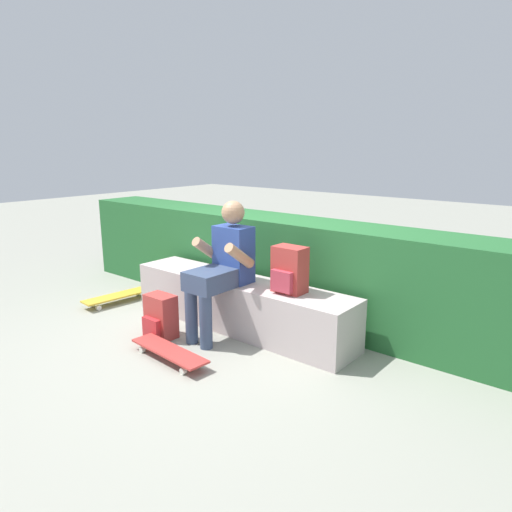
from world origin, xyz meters
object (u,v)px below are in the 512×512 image
(person_skater, at_px, (223,264))
(skateboard_beside_bench, at_px, (119,296))
(skateboard_near_person, at_px, (169,351))
(bench_main, at_px, (239,304))
(backpack_on_ground, at_px, (160,317))
(backpack_on_bench, at_px, (289,270))

(person_skater, relative_size, skateboard_beside_bench, 1.51)
(person_skater, bearing_deg, skateboard_near_person, -88.15)
(person_skater, bearing_deg, bench_main, 89.99)
(backpack_on_ground, bearing_deg, backpack_on_bench, 32.34)
(person_skater, relative_size, backpack_on_bench, 3.07)
(person_skater, bearing_deg, skateboard_beside_bench, -176.56)
(person_skater, bearing_deg, backpack_on_ground, -134.21)
(bench_main, height_order, skateboard_beside_bench, bench_main)
(backpack_on_bench, height_order, backpack_on_ground, backpack_on_bench)
(person_skater, relative_size, skateboard_near_person, 1.51)
(bench_main, xyz_separation_m, person_skater, (-0.00, -0.22, 0.43))
(skateboard_beside_bench, distance_m, backpack_on_bench, 2.21)
(skateboard_beside_bench, distance_m, backpack_on_ground, 1.17)
(person_skater, distance_m, skateboard_near_person, 0.90)
(backpack_on_ground, bearing_deg, bench_main, 57.66)
(skateboard_near_person, bearing_deg, backpack_on_bench, 57.53)
(skateboard_near_person, distance_m, backpack_on_bench, 1.20)
(skateboard_near_person, xyz_separation_m, backpack_on_bench, (0.56, 0.88, 0.60))
(bench_main, relative_size, skateboard_beside_bench, 2.94)
(backpack_on_bench, bearing_deg, bench_main, 179.07)
(bench_main, bearing_deg, skateboard_near_person, -88.61)
(skateboard_beside_bench, bearing_deg, backpack_on_bench, 8.18)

